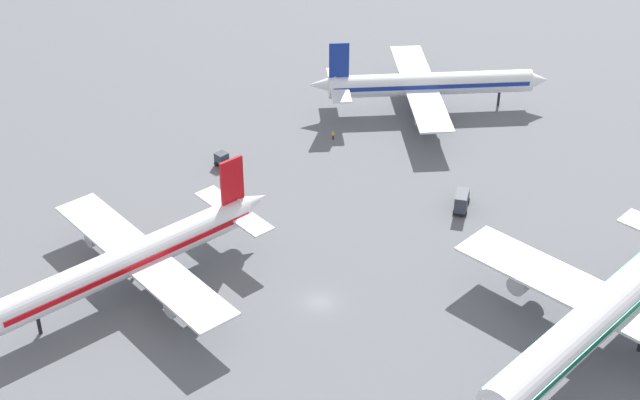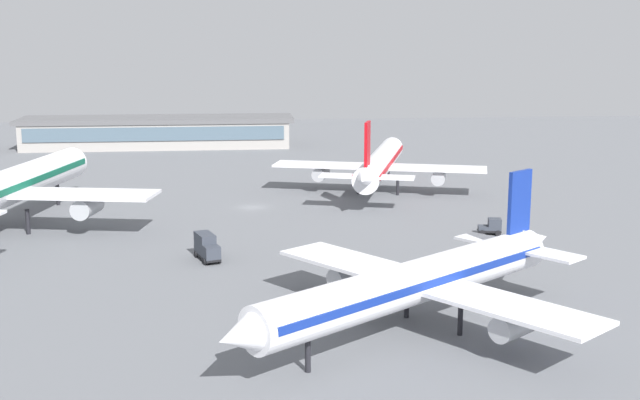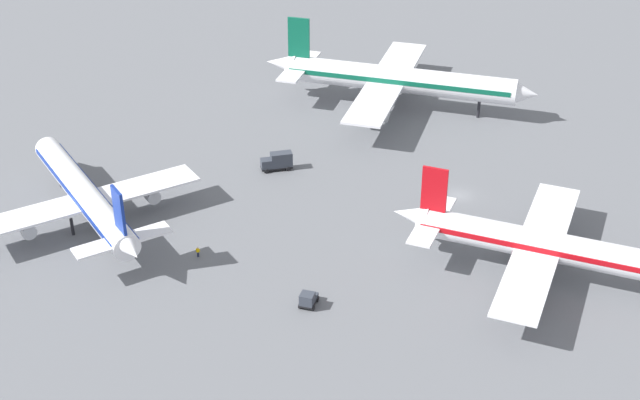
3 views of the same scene
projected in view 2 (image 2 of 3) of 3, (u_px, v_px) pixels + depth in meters
name	position (u px, v px, depth m)	size (l,w,h in m)	color
ground	(252.00, 207.00, 135.94)	(288.00, 288.00, 0.00)	slate
terminal_building	(158.00, 132.00, 208.92)	(68.67, 16.37, 7.61)	#9E9993
airplane_at_gate	(8.00, 187.00, 119.83)	(45.38, 55.86, 17.11)	white
airplane_taxiing	(380.00, 163.00, 148.54)	(38.31, 46.76, 14.56)	white
airplane_distant	(416.00, 282.00, 77.69)	(38.66, 32.71, 13.88)	white
baggage_tug	(492.00, 226.00, 117.26)	(3.52, 2.77, 2.30)	black
catering_truck	(207.00, 247.00, 103.79)	(3.58, 5.91, 3.30)	black
ground_crew_worker	(449.00, 265.00, 98.72)	(0.39, 0.58, 1.67)	#1E2338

